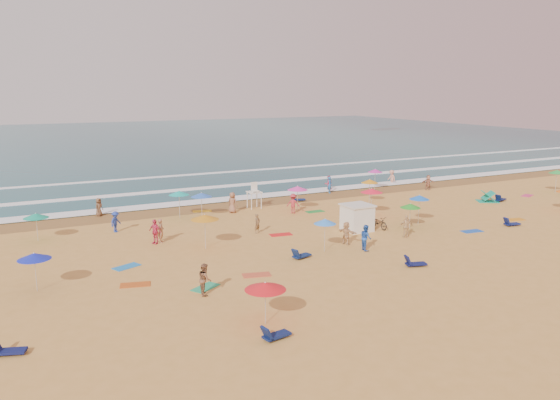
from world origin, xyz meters
name	(u,v)px	position (x,y,z in m)	size (l,w,h in m)	color
ground	(318,232)	(0.00, 0.00, 0.00)	(220.00, 220.00, 0.00)	gold
ocean	(116,142)	(0.00, 84.00, 0.00)	(220.00, 140.00, 0.18)	#0C4756
wet_sand	(253,203)	(0.00, 12.50, 0.01)	(220.00, 220.00, 0.00)	olive
surf_foam	(221,188)	(0.00, 21.32, 0.10)	(200.00, 18.70, 0.05)	white
cabana	(357,218)	(2.98, -1.02, 1.00)	(2.00, 2.00, 2.00)	white
cabana_roof	(357,205)	(2.98, -1.02, 2.06)	(2.20, 2.20, 0.12)	silver
bicycle	(379,223)	(4.88, -1.32, 0.50)	(0.67, 1.91, 1.00)	black
lifeguard_stand	(254,197)	(-0.89, 10.20, 1.05)	(1.20, 1.20, 2.10)	white
beach_umbrellas	(319,201)	(0.96, 1.54, 2.12)	(53.51, 27.86, 0.80)	#3687F6
loungers	(397,241)	(3.49, -5.42, 0.17)	(45.95, 27.27, 0.34)	#0E144A
towels	(324,235)	(-0.11, -1.09, 0.01)	(44.63, 20.25, 0.03)	#BE4F17
popup_tents	(537,204)	(22.15, -2.42, 0.60)	(4.17, 11.82, 1.20)	#FF38B8
beachgoers	(291,209)	(0.26, 5.00, 0.83)	(50.31, 24.98, 2.14)	tan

